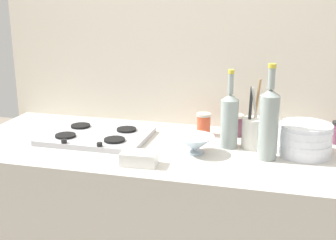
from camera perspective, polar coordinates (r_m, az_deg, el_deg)
name	(u,v)px	position (r m, az deg, el deg)	size (l,w,h in m)	color
counter_block	(168,239)	(2.14, 0.00, -14.84)	(1.80, 0.70, 0.90)	beige
backsplash_panel	(187,88)	(2.25, 2.46, 4.03)	(1.90, 0.06, 2.16)	beige
stovetop_hob	(97,136)	(2.07, -9.02, -1.98)	(0.46, 0.34, 0.04)	#B2B2B7
plate_stack	(305,140)	(1.91, 16.94, -2.39)	(0.22, 0.22, 0.13)	white
wine_bottle_leftmost	(269,122)	(1.81, 12.63, -0.31)	(0.08, 0.08, 0.38)	gray
wine_bottle_mid_left	(229,119)	(1.92, 7.79, 0.10)	(0.08, 0.08, 0.34)	gray
mixing_bowl	(195,144)	(1.86, 3.42, -3.04)	(0.16, 0.16, 0.07)	silver
butter_dish	(139,158)	(1.74, -3.67, -4.88)	(0.14, 0.08, 0.05)	white
utensil_crock	(254,132)	(1.95, 10.78, -1.47)	(0.10, 0.10, 0.30)	silver
condiment_jar_rear	(204,124)	(2.09, 4.53, -0.51)	(0.07, 0.07, 0.10)	#C64C2D
condiment_jar_spare	(236,125)	(2.10, 8.67, -0.63)	(0.07, 0.07, 0.10)	#66384C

